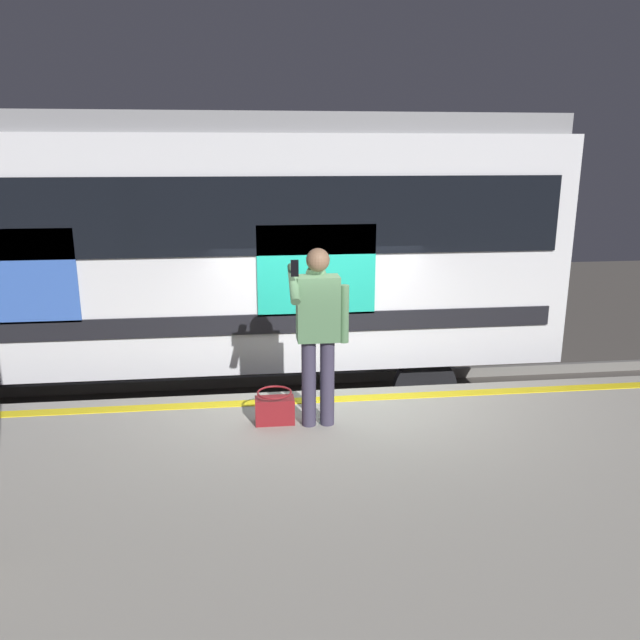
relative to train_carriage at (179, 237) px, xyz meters
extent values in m
plane|color=#4C4742|center=(-1.73, 2.04, -2.47)|extent=(26.30, 26.30, 0.00)
cube|color=#9E998E|center=(-1.73, 4.41, -1.98)|extent=(17.53, 4.73, 0.97)
cube|color=yellow|center=(-1.73, 2.34, -1.49)|extent=(17.18, 0.16, 0.01)
cube|color=slate|center=(-1.73, 0.71, -2.39)|extent=(22.79, 0.08, 0.16)
cube|color=slate|center=(-1.73, -0.72, -2.39)|extent=(22.79, 0.08, 0.16)
cube|color=silver|center=(0.00, -0.01, -0.10)|extent=(9.79, 2.76, 2.83)
cube|color=gray|center=(0.00, -0.01, 1.43)|extent=(9.59, 2.54, 0.24)
cube|color=black|center=(0.00, 1.39, 0.39)|extent=(9.30, 0.03, 0.90)
cube|color=black|center=(0.00, 1.39, -0.88)|extent=(9.30, 0.03, 0.24)
cube|color=#19A58C|center=(-1.71, 1.39, -0.24)|extent=(1.41, 0.02, 1.08)
cube|color=#3359B2|center=(1.71, 1.39, -0.24)|extent=(1.41, 0.02, 1.08)
cylinder|color=black|center=(-3.18, 1.10, -1.89)|extent=(0.84, 0.12, 0.84)
cylinder|color=black|center=(-3.18, -1.11, -1.89)|extent=(0.84, 0.12, 0.84)
cylinder|color=#383347|center=(-1.63, 2.95, -1.06)|extent=(0.14, 0.14, 0.87)
cylinder|color=#383347|center=(-1.45, 2.95, -1.06)|extent=(0.14, 0.14, 0.87)
cube|color=#4C724C|center=(-1.54, 2.95, -0.32)|extent=(0.40, 0.24, 0.62)
sphere|color=#4C724C|center=(-1.54, 2.79, -0.03)|extent=(0.20, 0.20, 0.20)
sphere|color=#997051|center=(-1.54, 2.95, 0.14)|extent=(0.22, 0.22, 0.22)
cylinder|color=#4C724C|center=(-1.79, 2.95, -0.38)|extent=(0.09, 0.09, 0.56)
cylinder|color=#4C724C|center=(-1.31, 3.03, -0.06)|extent=(0.09, 0.42, 0.33)
cube|color=black|center=(-1.31, 3.13, 0.10)|extent=(0.07, 0.02, 0.15)
cube|color=maroon|center=(-1.12, 2.87, -1.36)|extent=(0.38, 0.19, 0.26)
torus|color=maroon|center=(-1.12, 2.87, -1.17)|extent=(0.35, 0.35, 0.02)
camera|label=1|loc=(-0.88, 8.60, 1.10)|focal=35.06mm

